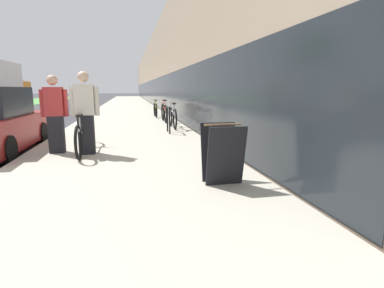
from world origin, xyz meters
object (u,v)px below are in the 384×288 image
(person_rider, at_px, (85,113))
(cruiser_bike_farthest, at_px, (155,110))
(cruiser_bike_nearest, at_px, (173,117))
(tandem_bicycle, at_px, (85,135))
(person_bystander, at_px, (55,114))
(sandwich_board_sign, at_px, (222,153))
(cruiser_bike_middle, at_px, (164,112))
(bike_rack_hoop, at_px, (168,117))

(person_rider, xyz_separation_m, cruiser_bike_farthest, (2.23, 8.48, -0.52))
(cruiser_bike_nearest, relative_size, cruiser_bike_farthest, 1.11)
(tandem_bicycle, distance_m, person_bystander, 0.75)
(person_rider, bearing_deg, cruiser_bike_farthest, 75.29)
(tandem_bicycle, xyz_separation_m, sandwich_board_sign, (2.35, -2.88, 0.07))
(tandem_bicycle, distance_m, cruiser_bike_nearest, 4.52)
(cruiser_bike_middle, xyz_separation_m, cruiser_bike_farthest, (-0.17, 2.35, -0.03))
(tandem_bicycle, height_order, person_rider, person_rider)
(tandem_bicycle, distance_m, sandwich_board_sign, 3.72)
(bike_rack_hoop, distance_m, cruiser_bike_nearest, 1.28)
(tandem_bicycle, bearing_deg, sandwich_board_sign, -50.83)
(person_bystander, distance_m, cruiser_bike_middle, 6.63)
(cruiser_bike_middle, xyz_separation_m, sandwich_board_sign, (-0.14, -8.70, 0.05))
(cruiser_bike_middle, bearing_deg, tandem_bicycle, -113.11)
(sandwich_board_sign, bearing_deg, person_rider, 131.40)
(person_rider, height_order, bike_rack_hoop, person_rider)
(cruiser_bike_farthest, bearing_deg, bike_rack_hoop, -90.75)
(tandem_bicycle, bearing_deg, bike_rack_hoop, 48.08)
(cruiser_bike_middle, bearing_deg, cruiser_bike_nearest, -88.20)
(person_rider, bearing_deg, bike_rack_hoop, 52.55)
(tandem_bicycle, relative_size, sandwich_board_sign, 2.81)
(tandem_bicycle, distance_m, bike_rack_hoop, 3.35)
(person_rider, height_order, sandwich_board_sign, person_rider)
(person_bystander, relative_size, sandwich_board_sign, 1.88)
(person_bystander, bearing_deg, sandwich_board_sign, -44.10)
(person_rider, distance_m, bike_rack_hoop, 3.56)
(cruiser_bike_middle, distance_m, cruiser_bike_farthest, 2.35)
(person_rider, bearing_deg, cruiser_bike_middle, 68.66)
(cruiser_bike_nearest, bearing_deg, person_bystander, -129.73)
(tandem_bicycle, bearing_deg, cruiser_bike_middle, 66.89)
(person_bystander, bearing_deg, bike_rack_hoop, 41.93)
(person_rider, height_order, cruiser_bike_middle, person_rider)
(person_bystander, distance_m, cruiser_bike_nearest, 4.92)
(cruiser_bike_nearest, bearing_deg, sandwich_board_sign, -91.75)
(bike_rack_hoop, bearing_deg, cruiser_bike_nearest, 75.88)
(cruiser_bike_nearest, xyz_separation_m, cruiser_bike_farthest, (-0.24, 4.44, -0.02))
(person_bystander, distance_m, bike_rack_hoop, 3.81)
(tandem_bicycle, height_order, person_bystander, person_bystander)
(person_bystander, height_order, cruiser_bike_middle, person_bystander)
(tandem_bicycle, bearing_deg, cruiser_bike_farthest, 74.19)
(bike_rack_hoop, relative_size, cruiser_bike_farthest, 0.51)
(bike_rack_hoop, xyz_separation_m, sandwich_board_sign, (0.11, -5.38, -0.06))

